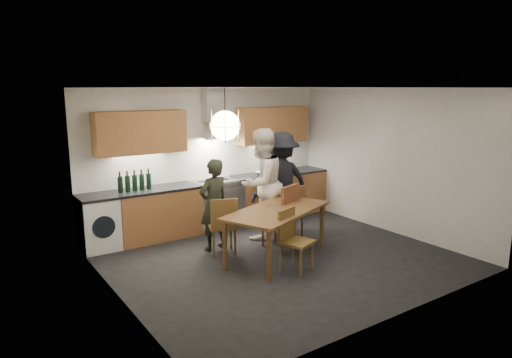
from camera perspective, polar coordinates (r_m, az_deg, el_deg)
ground at (r=7.23m, az=2.89°, el=-9.75°), size 5.00×5.00×0.00m
room_shell at (r=6.80m, az=3.03°, el=3.79°), size 5.02×4.52×2.61m
counter_run at (r=8.66m, az=-4.76°, el=-3.07°), size 5.00×0.62×0.90m
range_stove at (r=8.65m, az=-4.88°, el=-3.15°), size 0.90×0.60×0.92m
wall_fixtures at (r=8.51m, az=-5.45°, el=6.39°), size 4.30×0.54×1.10m
pendant_lamp at (r=6.12m, az=-3.89°, el=6.65°), size 0.43×0.43×0.70m
dining_table at (r=7.02m, az=2.63°, el=-4.51°), size 2.03×1.54×0.77m
chair_back_left at (r=7.15m, az=-4.12°, el=-5.45°), size 0.54×0.54×0.93m
chair_back_mid at (r=7.53m, az=3.52°, el=-4.05°), size 0.61×0.61×1.05m
chair_back_right at (r=7.87m, az=4.38°, el=-3.72°), size 0.52×0.52×0.97m
chair_front at (r=6.60m, az=4.55°, el=-7.08°), size 0.52×0.52×0.90m
person_left at (r=7.39m, az=-5.29°, el=-3.21°), size 0.59×0.43×1.50m
person_mid at (r=7.91m, az=0.67°, el=-0.61°), size 1.11×0.98×1.92m
person_right at (r=8.38m, az=3.12°, el=-0.30°), size 1.23×0.78×1.82m
mixing_bowl at (r=9.05m, az=0.81°, el=0.73°), size 0.31×0.31×0.06m
stock_pot at (r=9.40m, az=3.71°, el=1.36°), size 0.28×0.28×0.15m
wine_bottles at (r=7.89m, az=-14.93°, el=-0.20°), size 0.57×0.08×0.35m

